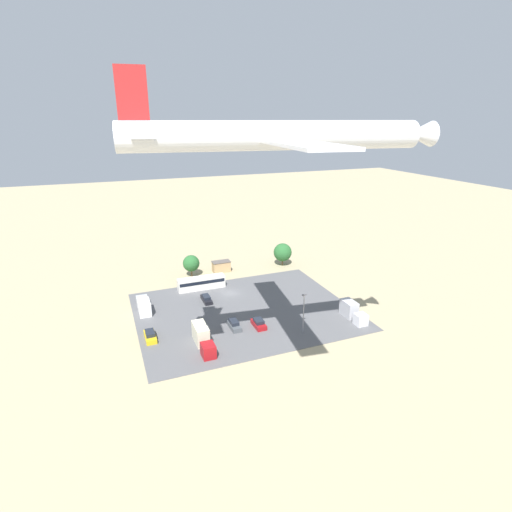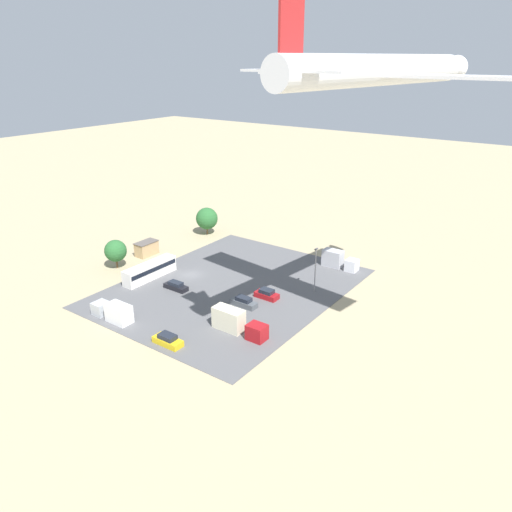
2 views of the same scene
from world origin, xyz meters
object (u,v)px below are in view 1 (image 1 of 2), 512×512
Objects in this scene: parked_truck_0 at (352,311)px; parked_truck_1 at (203,338)px; parked_car_1 at (150,336)px; parked_truck_2 at (144,306)px; shed_building at (221,266)px; parked_car_0 at (206,299)px; parked_car_2 at (234,325)px; parked_car_3 at (259,324)px; airplane at (286,136)px; bus at (201,283)px.

parked_truck_0 is 31.72m from parked_truck_1.
parked_car_1 is 0.61× the size of parked_truck_2.
parked_car_0 is at bearing 62.79° from shed_building.
parked_car_0 is 18.68m from parked_car_1.
parked_car_0 is 0.61× the size of parked_truck_2.
parked_car_1 is (22.91, 29.12, -0.73)m from shed_building.
parked_truck_2 reaches higher than shed_building.
parked_car_3 is (-4.77, 1.40, -0.01)m from parked_car_2.
shed_building is 63.70m from airplane.
parked_truck_1 reaches higher than bus.
parked_car_0 is (0.75, 7.45, -1.01)m from bus.
parked_truck_0 is (-25.48, 26.55, -0.09)m from bus.
airplane is at bearing 82.89° from shed_building.
parked_car_1 is 0.64× the size of parked_truck_0.
parked_car_1 is 46.47m from airplane.
parked_car_1 is 16.24m from parked_car_2.
shed_building is at bearing -128.20° from parked_car_1.
parked_truck_0 reaches higher than parked_car_0.
parked_car_2 is 4.97m from parked_car_3.
shed_building is at bearing -117.21° from parked_car_0.
parked_car_2 is 0.61× the size of parked_truck_2.
parked_truck_2 reaches higher than parked_car_3.
parked_truck_2 is at bearing -148.26° from airplane.
parked_car_0 is 32.46m from parked_truck_0.
airplane reaches higher than parked_car_1.
parked_car_3 is 25.73m from parked_truck_2.
parked_truck_0 is 0.95× the size of parked_truck_2.
bus is at bearing -170.83° from airplane.
parked_car_2 is at bearing -172.07° from airplane.
parked_car_0 is 0.51× the size of parked_truck_1.
parked_car_3 is 19.89m from parked_truck_0.
parked_car_1 is (14.94, 19.59, -0.94)m from bus.
parked_truck_1 is (14.20, 35.06, 0.17)m from shed_building.
shed_building is 1.05× the size of parked_car_1.
parked_car_0 is at bearing -66.26° from parked_car_3.
parked_car_1 is at bearing 173.85° from parked_car_2.
parked_car_2 is (-1.21, 21.33, -0.94)m from bus.
airplane reaches higher than bus.
bus is at bearing 50.05° from shed_building.
shed_building is at bearing 36.70° from parked_truck_2.
parked_truck_0 is at bearing 43.82° from bus.
parked_car_0 is (8.73, 16.97, -0.81)m from shed_building.
bus is 26.29m from parked_truck_1.
airplane reaches higher than parked_car_0.
bus is at bearing 26.59° from parked_truck_2.
parked_truck_2 is (13.85, -0.14, 0.75)m from parked_car_0.
parked_truck_2 is at bearing -63.41° from bus.
parked_car_0 is 51.02m from airplane.
bus is 2.74× the size of parked_car_3.
bus is at bearing -46.18° from parked_truck_0.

